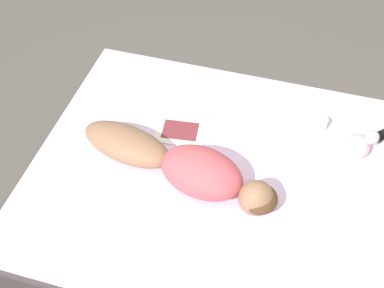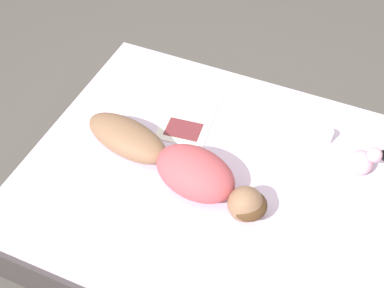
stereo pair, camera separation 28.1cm
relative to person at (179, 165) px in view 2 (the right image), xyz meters
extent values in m
plane|color=#4C4742|center=(-0.13, 0.18, -0.60)|extent=(12.00, 12.00, 0.00)
cube|color=#383333|center=(-0.13, 0.18, -0.45)|extent=(1.81, 2.24, 0.30)
cube|color=silver|center=(-0.13, 0.18, -0.20)|extent=(1.75, 2.18, 0.20)
ellipsoid|color=brown|center=(-0.08, -0.38, -0.02)|extent=(0.37, 0.62, 0.17)
ellipsoid|color=#B2474C|center=(0.03, 0.11, 0.01)|extent=(0.42, 0.55, 0.24)
ellipsoid|color=#472D19|center=(0.10, 0.46, 0.00)|extent=(0.24, 0.23, 0.11)
sphere|color=brown|center=(0.10, 0.44, -0.01)|extent=(0.20, 0.20, 0.20)
cube|color=silver|center=(-0.60, -0.16, -0.10)|extent=(0.28, 0.34, 0.01)
cube|color=silver|center=(-0.35, -0.13, -0.10)|extent=(0.28, 0.34, 0.01)
cube|color=maroon|center=(-0.35, -0.13, -0.10)|extent=(0.19, 0.24, 0.00)
cylinder|color=white|center=(-0.62, 0.71, -0.06)|extent=(0.07, 0.07, 0.09)
cylinder|color=black|center=(-0.62, 0.71, -0.02)|extent=(0.06, 0.06, 0.01)
torus|color=white|center=(-0.57, 0.71, -0.06)|extent=(0.06, 0.01, 0.06)
ellipsoid|color=#DB9EB2|center=(-0.47, 0.95, -0.04)|extent=(0.16, 0.14, 0.14)
sphere|color=#DB9EB2|center=(-0.47, 1.00, 0.06)|extent=(0.09, 0.09, 0.09)
camera|label=1|loc=(1.85, 0.59, 2.33)|focal=50.00mm
camera|label=2|loc=(1.75, 0.85, 2.33)|focal=50.00mm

